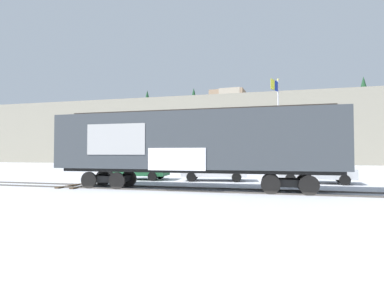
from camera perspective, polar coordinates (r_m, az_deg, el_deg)
ground_plane at (r=16.18m, az=-3.00°, el=-8.64°), size 260.00×260.00×0.00m
track at (r=15.61m, az=6.34°, el=-8.74°), size 60.00×2.51×0.08m
freight_car at (r=15.84m, az=0.03°, el=0.28°), size 14.85×2.82×4.28m
flagpole at (r=26.69m, az=15.84°, el=5.77°), size 0.71×1.45×8.41m
hillside at (r=75.15m, az=10.58°, el=1.64°), size 149.79×41.63×17.34m
parked_car_green at (r=22.74m, az=-10.81°, el=-4.43°), size 4.80×2.15×1.77m
parked_car_white at (r=21.31m, az=4.14°, el=-4.75°), size 4.70×2.38×1.68m
parked_car_silver at (r=21.11m, az=22.26°, el=-4.66°), size 4.71×2.29×1.69m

